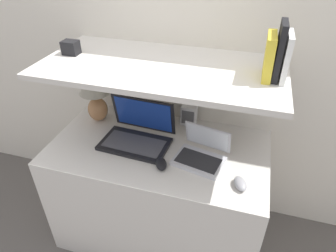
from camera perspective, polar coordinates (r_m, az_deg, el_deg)
name	(u,v)px	position (r m, az deg, el deg)	size (l,w,h in m)	color
wall_back	(178,43)	(1.81, 1.91, 15.60)	(6.00, 0.05, 2.40)	silver
desk	(159,192)	(1.95, -1.67, -12.41)	(1.23, 0.67, 0.73)	silver
back_riser	(175,133)	(2.06, 1.27, -1.26)	(1.23, 0.04, 1.17)	silver
shelf	(161,67)	(1.53, -1.32, 11.14)	(1.23, 0.60, 0.03)	silver
table_lamp	(95,92)	(1.88, -13.71, 6.40)	(0.19, 0.19, 0.33)	#B27A4C
laptop_large	(138,134)	(1.72, -5.80, -1.50)	(0.40, 0.30, 0.24)	black
laptop_small	(201,154)	(1.60, 6.38, -5.26)	(0.30, 0.27, 0.17)	silver
computer_mouse	(161,164)	(1.56, -1.32, -7.23)	(0.09, 0.11, 0.04)	black
second_mouse	(240,184)	(1.49, 13.60, -10.63)	(0.09, 0.11, 0.04)	#99999E
router_box	(189,115)	(1.86, 3.99, 2.10)	(0.09, 0.06, 0.13)	white
book_white	(286,57)	(1.43, 21.56, 12.16)	(0.02, 0.17, 0.21)	silver
book_black	(279,51)	(1.42, 20.44, 13.21)	(0.03, 0.15, 0.25)	black
book_yellow	(269,56)	(1.42, 18.73, 12.45)	(0.04, 0.17, 0.20)	gold
shelf_gadget	(71,48)	(1.72, -18.03, 14.02)	(0.08, 0.07, 0.07)	black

